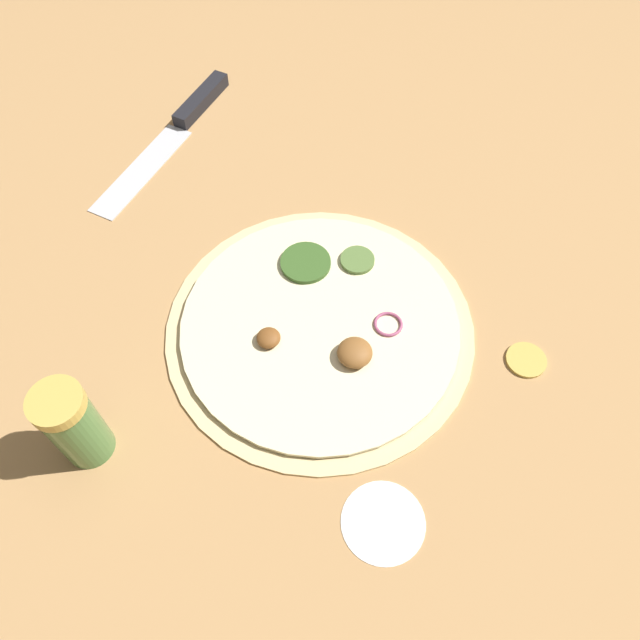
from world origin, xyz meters
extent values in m
plane|color=tan|center=(0.00, 0.00, 0.00)|extent=(3.00, 3.00, 0.00)
cylinder|color=beige|center=(0.00, 0.00, 0.00)|extent=(0.32, 0.32, 0.01)
cylinder|color=beige|center=(0.00, 0.00, 0.01)|extent=(0.29, 0.29, 0.00)
torus|color=#A34C70|center=(-0.06, -0.04, 0.01)|extent=(0.03, 0.03, 0.00)
cylinder|color=#567538|center=(0.01, -0.09, 0.01)|extent=(0.04, 0.04, 0.00)
ellipsoid|color=brown|center=(-0.05, 0.01, 0.02)|extent=(0.04, 0.04, 0.02)
cylinder|color=#385B23|center=(0.06, -0.05, 0.01)|extent=(0.06, 0.06, 0.01)
ellipsoid|color=brown|center=(0.03, 0.05, 0.02)|extent=(0.02, 0.02, 0.01)
cube|color=silver|center=(0.31, -0.07, 0.00)|extent=(0.06, 0.17, 0.00)
cube|color=black|center=(0.33, -0.21, 0.01)|extent=(0.03, 0.11, 0.02)
cylinder|color=#4C7F42|center=(0.10, 0.23, 0.04)|extent=(0.04, 0.04, 0.09)
cylinder|color=gold|center=(0.10, 0.23, 0.09)|extent=(0.05, 0.05, 0.01)
cylinder|color=gold|center=(-0.19, -0.08, 0.00)|extent=(0.04, 0.04, 0.01)
cylinder|color=white|center=(-0.16, 0.13, 0.00)|extent=(0.07, 0.07, 0.00)
camera|label=1|loc=(-0.19, 0.29, 0.55)|focal=35.00mm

